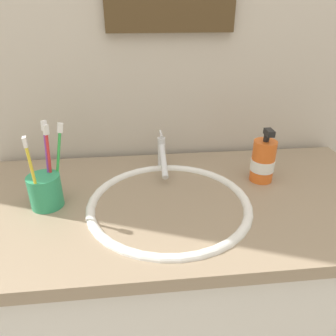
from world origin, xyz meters
TOP-DOWN VIEW (x-y plane):
  - tiled_wall_back at (0.00, 0.32)m, footprint 2.35×0.04m
  - vanity_counter at (0.00, 0.00)m, footprint 1.15×0.56m
  - sink_basin at (-0.04, -0.03)m, footprint 0.42×0.42m
  - faucet at (-0.04, 0.17)m, footprint 0.02×0.17m
  - toothbrush_cup at (-0.35, -0.00)m, footprint 0.08×0.08m
  - toothbrush_purple at (-0.33, 0.03)m, footprint 0.02×0.03m
  - toothbrush_red at (-0.33, 0.02)m, footprint 0.02×0.03m
  - toothbrush_yellow at (-0.35, -0.04)m, footprint 0.01×0.03m
  - toothbrush_green at (-0.31, 0.03)m, footprint 0.05×0.03m
  - soap_dispenser at (0.24, 0.07)m, footprint 0.07×0.07m

SIDE VIEW (x-z plane):
  - vanity_counter at x=0.00m, z-range 0.00..0.87m
  - sink_basin at x=-0.04m, z-range 0.77..0.88m
  - toothbrush_cup at x=-0.35m, z-range 0.87..0.95m
  - faucet at x=-0.04m, z-range 0.86..0.97m
  - soap_dispenser at x=0.24m, z-range 0.85..1.01m
  - toothbrush_red at x=-0.33m, z-range 0.89..1.09m
  - toothbrush_green at x=-0.31m, z-range 0.88..1.09m
  - toothbrush_yellow at x=-0.35m, z-range 0.88..1.09m
  - toothbrush_purple at x=-0.33m, z-range 0.89..1.10m
  - tiled_wall_back at x=0.00m, z-range 0.00..2.40m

